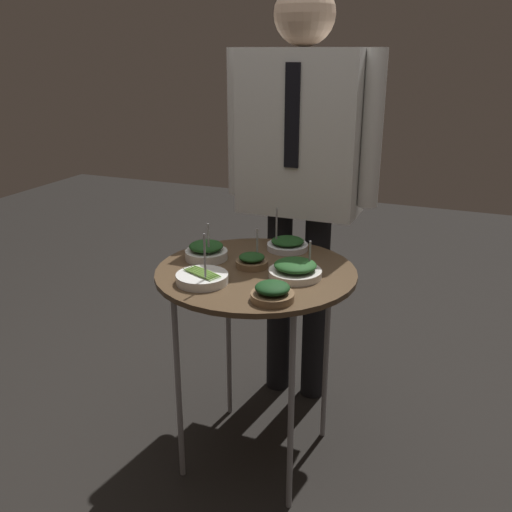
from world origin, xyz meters
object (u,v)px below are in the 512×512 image
object	(u,v)px
bowl_spinach_center	(252,261)
bowl_asparagus_front_left	(202,278)
serving_cart	(256,285)
waiter_figure	(301,154)
bowl_spinach_mid_left	(272,292)
bowl_spinach_far_rim	(206,251)
bowl_spinach_near_rim	(287,244)
bowl_spinach_front_right	(295,270)

from	to	relation	value
bowl_spinach_center	bowl_asparagus_front_left	xyz separation A→B (m)	(-0.09, -0.19, -0.01)
serving_cart	waiter_figure	distance (m)	0.61
bowl_spinach_center	bowl_spinach_mid_left	bearing A→B (deg)	-54.86
bowl_spinach_mid_left	waiter_figure	bearing A→B (deg)	101.92
bowl_spinach_far_rim	bowl_spinach_center	bearing A→B (deg)	-3.35
bowl_spinach_near_rim	bowl_asparagus_front_left	distance (m)	0.43
bowl_spinach_front_right	bowl_spinach_mid_left	size ratio (longest dim) A/B	1.33
bowl_spinach_front_right	bowl_spinach_mid_left	xyz separation A→B (m)	(-0.00, -0.20, -0.00)
bowl_asparagus_front_left	waiter_figure	world-z (taller)	waiter_figure
bowl_asparagus_front_left	bowl_spinach_near_rim	bearing A→B (deg)	70.27
bowl_spinach_center	bowl_spinach_far_rim	size ratio (longest dim) A/B	0.85
bowl_spinach_near_rim	bowl_spinach_front_right	bearing A→B (deg)	-65.25
bowl_spinach_center	bowl_spinach_far_rim	world-z (taller)	bowl_spinach_far_rim
serving_cart	bowl_spinach_front_right	bearing A→B (deg)	-4.07
bowl_asparagus_front_left	bowl_spinach_mid_left	xyz separation A→B (m)	(0.26, -0.04, 0.01)
serving_cart	bowl_spinach_center	world-z (taller)	bowl_spinach_center
bowl_spinach_far_rim	bowl_spinach_mid_left	size ratio (longest dim) A/B	1.15
bowl_spinach_front_right	bowl_spinach_far_rim	distance (m)	0.35
bowl_spinach_front_right	serving_cart	bearing A→B (deg)	175.93
bowl_asparagus_front_left	bowl_spinach_front_right	bearing A→B (deg)	31.45
bowl_spinach_center	bowl_asparagus_front_left	bearing A→B (deg)	-115.80
serving_cart	bowl_asparagus_front_left	distance (m)	0.22
serving_cart	bowl_spinach_front_right	world-z (taller)	bowl_spinach_front_right
bowl_spinach_front_right	bowl_asparagus_front_left	bearing A→B (deg)	-148.55
serving_cart	bowl_spinach_mid_left	world-z (taller)	bowl_spinach_mid_left
serving_cart	bowl_spinach_near_rim	world-z (taller)	bowl_spinach_near_rim
bowl_spinach_far_rim	bowl_spinach_mid_left	xyz separation A→B (m)	(0.35, -0.25, -0.00)
bowl_spinach_center	bowl_spinach_near_rim	bearing A→B (deg)	76.07
bowl_spinach_front_right	bowl_spinach_center	xyz separation A→B (m)	(-0.17, 0.03, -0.00)
serving_cart	bowl_spinach_far_rim	world-z (taller)	bowl_spinach_far_rim
bowl_spinach_center	waiter_figure	size ratio (longest dim) A/B	0.08
bowl_spinach_mid_left	bowl_asparagus_front_left	bearing A→B (deg)	170.54
bowl_spinach_far_rim	waiter_figure	bearing A→B (deg)	66.11
serving_cart	bowl_spinach_far_rim	size ratio (longest dim) A/B	5.02
bowl_spinach_front_right	waiter_figure	size ratio (longest dim) A/B	0.10
bowl_spinach_near_rim	bowl_spinach_mid_left	distance (m)	0.47
bowl_spinach_far_rim	waiter_figure	size ratio (longest dim) A/B	0.09
bowl_spinach_front_right	bowl_asparagus_front_left	xyz separation A→B (m)	(-0.26, -0.16, -0.01)
bowl_spinach_front_right	bowl_spinach_far_rim	xyz separation A→B (m)	(-0.35, 0.04, 0.00)
waiter_figure	bowl_spinach_far_rim	bearing A→B (deg)	-113.89
serving_cart	bowl_spinach_center	xyz separation A→B (m)	(-0.02, 0.02, 0.08)
bowl_spinach_near_rim	bowl_spinach_center	distance (m)	0.22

